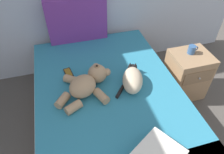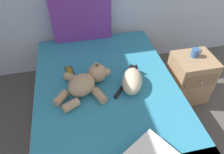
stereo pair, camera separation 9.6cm
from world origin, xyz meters
name	(u,v)px [view 1 (the left image)]	position (x,y,z in m)	size (l,w,h in m)	color
bed	(110,110)	(1.74, 3.03, 0.26)	(1.41, 2.08, 0.52)	#9E7A56
patterned_cushion	(77,20)	(1.62, 4.01, 0.78)	(0.70, 0.10, 0.53)	#72338C
cat	(132,79)	(1.98, 3.08, 0.59)	(0.35, 0.42, 0.15)	#C6B293
teddy_bear	(87,83)	(1.55, 3.13, 0.60)	(0.57, 0.50, 0.20)	tan
cell_phone	(68,73)	(1.40, 3.41, 0.52)	(0.10, 0.16, 0.01)	black
nightstand	(186,75)	(2.75, 3.27, 0.29)	(0.43, 0.41, 0.58)	#9E7A56
mug	(192,50)	(2.75, 3.31, 0.62)	(0.12, 0.08, 0.09)	#33598C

